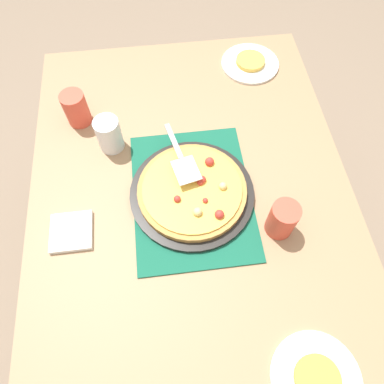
{
  "coord_description": "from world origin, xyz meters",
  "views": [
    {
      "loc": [
        -0.52,
        0.06,
        1.72
      ],
      "look_at": [
        0.0,
        0.0,
        0.77
      ],
      "focal_mm": 33.35,
      "sensor_mm": 36.0,
      "label": 1
    }
  ],
  "objects_px": {
    "served_slice_left": "(250,61)",
    "cup_near": "(109,135)",
    "pizza_server": "(181,158)",
    "napkin_stack": "(71,232)",
    "plate_far_right": "(316,379)",
    "cup_corner": "(282,219)",
    "pizza": "(193,190)",
    "pizza_pan": "(192,193)",
    "cup_far": "(76,109)",
    "served_slice_right": "(318,379)",
    "plate_near_left": "(250,64)"
  },
  "relations": [
    {
      "from": "pizza_pan",
      "to": "pizza_server",
      "type": "xyz_separation_m",
      "value": [
        0.1,
        0.02,
        0.06
      ]
    },
    {
      "from": "plate_far_right",
      "to": "pizza_server",
      "type": "xyz_separation_m",
      "value": [
        0.63,
        0.26,
        0.06
      ]
    },
    {
      "from": "cup_near",
      "to": "napkin_stack",
      "type": "bearing_deg",
      "value": 157.77
    },
    {
      "from": "cup_far",
      "to": "cup_corner",
      "type": "xyz_separation_m",
      "value": [
        -0.48,
        -0.59,
        0.0
      ]
    },
    {
      "from": "plate_far_right",
      "to": "plate_near_left",
      "type": "bearing_deg",
      "value": -3.11
    },
    {
      "from": "cup_near",
      "to": "pizza",
      "type": "bearing_deg",
      "value": -132.23
    },
    {
      "from": "plate_far_right",
      "to": "cup_near",
      "type": "xyz_separation_m",
      "value": [
        0.76,
        0.47,
        0.06
      ]
    },
    {
      "from": "plate_near_left",
      "to": "plate_far_right",
      "type": "height_order",
      "value": "same"
    },
    {
      "from": "plate_far_right",
      "to": "cup_corner",
      "type": "bearing_deg",
      "value": -0.57
    },
    {
      "from": "pizza_pan",
      "to": "served_slice_right",
      "type": "distance_m",
      "value": 0.59
    },
    {
      "from": "pizza_pan",
      "to": "cup_corner",
      "type": "bearing_deg",
      "value": -120.38
    },
    {
      "from": "cup_far",
      "to": "pizza_pan",
      "type": "bearing_deg",
      "value": -134.44
    },
    {
      "from": "cup_near",
      "to": "plate_far_right",
      "type": "bearing_deg",
      "value": -147.9
    },
    {
      "from": "pizza_pan",
      "to": "served_slice_left",
      "type": "xyz_separation_m",
      "value": [
        0.54,
        -0.29,
        0.01
      ]
    },
    {
      "from": "pizza_pan",
      "to": "napkin_stack",
      "type": "distance_m",
      "value": 0.37
    },
    {
      "from": "pizza",
      "to": "cup_corner",
      "type": "relative_size",
      "value": 2.75
    },
    {
      "from": "cup_near",
      "to": "napkin_stack",
      "type": "height_order",
      "value": "cup_near"
    },
    {
      "from": "pizza_pan",
      "to": "plate_far_right",
      "type": "xyz_separation_m",
      "value": [
        -0.54,
        -0.23,
        -0.01
      ]
    },
    {
      "from": "cup_corner",
      "to": "served_slice_left",
      "type": "bearing_deg",
      "value": -4.59
    },
    {
      "from": "cup_near",
      "to": "pizza_server",
      "type": "relative_size",
      "value": 0.51
    },
    {
      "from": "cup_near",
      "to": "napkin_stack",
      "type": "xyz_separation_m",
      "value": [
        -0.3,
        0.12,
        -0.05
      ]
    },
    {
      "from": "pizza_server",
      "to": "cup_corner",
      "type": "bearing_deg",
      "value": -132.05
    },
    {
      "from": "pizza_server",
      "to": "napkin_stack",
      "type": "height_order",
      "value": "pizza_server"
    },
    {
      "from": "served_slice_right",
      "to": "cup_near",
      "type": "xyz_separation_m",
      "value": [
        0.76,
        0.47,
        0.04
      ]
    },
    {
      "from": "pizza_pan",
      "to": "cup_far",
      "type": "bearing_deg",
      "value": 45.56
    },
    {
      "from": "cup_corner",
      "to": "pizza_server",
      "type": "distance_m",
      "value": 0.35
    },
    {
      "from": "pizza",
      "to": "cup_corner",
      "type": "distance_m",
      "value": 0.28
    },
    {
      "from": "served_slice_right",
      "to": "cup_corner",
      "type": "relative_size",
      "value": 0.92
    },
    {
      "from": "served_slice_left",
      "to": "plate_far_right",
      "type": "bearing_deg",
      "value": 176.89
    },
    {
      "from": "plate_near_left",
      "to": "served_slice_left",
      "type": "height_order",
      "value": "served_slice_left"
    },
    {
      "from": "pizza",
      "to": "pizza_server",
      "type": "relative_size",
      "value": 1.41
    },
    {
      "from": "cup_near",
      "to": "served_slice_right",
      "type": "bearing_deg",
      "value": -147.9
    },
    {
      "from": "pizza_server",
      "to": "napkin_stack",
      "type": "distance_m",
      "value": 0.39
    },
    {
      "from": "plate_far_right",
      "to": "cup_far",
      "type": "relative_size",
      "value": 1.83
    },
    {
      "from": "plate_far_right",
      "to": "served_slice_left",
      "type": "relative_size",
      "value": 2.0
    },
    {
      "from": "served_slice_right",
      "to": "cup_corner",
      "type": "distance_m",
      "value": 0.4
    },
    {
      "from": "plate_far_right",
      "to": "served_slice_right",
      "type": "height_order",
      "value": "served_slice_right"
    },
    {
      "from": "cup_far",
      "to": "pizza_server",
      "type": "xyz_separation_m",
      "value": [
        -0.25,
        -0.33,
        0.01
      ]
    },
    {
      "from": "served_slice_left",
      "to": "cup_near",
      "type": "xyz_separation_m",
      "value": [
        -0.32,
        0.53,
        0.04
      ]
    },
    {
      "from": "plate_near_left",
      "to": "cup_corner",
      "type": "height_order",
      "value": "cup_corner"
    },
    {
      "from": "pizza_server",
      "to": "napkin_stack",
      "type": "bearing_deg",
      "value": 117.36
    },
    {
      "from": "plate_near_left",
      "to": "pizza_server",
      "type": "distance_m",
      "value": 0.55
    },
    {
      "from": "plate_far_right",
      "to": "cup_near",
      "type": "relative_size",
      "value": 1.83
    },
    {
      "from": "cup_far",
      "to": "pizza",
      "type": "bearing_deg",
      "value": -134.35
    },
    {
      "from": "plate_far_right",
      "to": "cup_near",
      "type": "distance_m",
      "value": 0.89
    },
    {
      "from": "pizza_pan",
      "to": "plate_far_right",
      "type": "bearing_deg",
      "value": -156.47
    },
    {
      "from": "pizza",
      "to": "cup_near",
      "type": "height_order",
      "value": "cup_near"
    },
    {
      "from": "plate_far_right",
      "to": "cup_far",
      "type": "height_order",
      "value": "cup_far"
    },
    {
      "from": "pizza_pan",
      "to": "pizza",
      "type": "distance_m",
      "value": 0.02
    },
    {
      "from": "plate_near_left",
      "to": "served_slice_left",
      "type": "distance_m",
      "value": 0.01
    }
  ]
}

